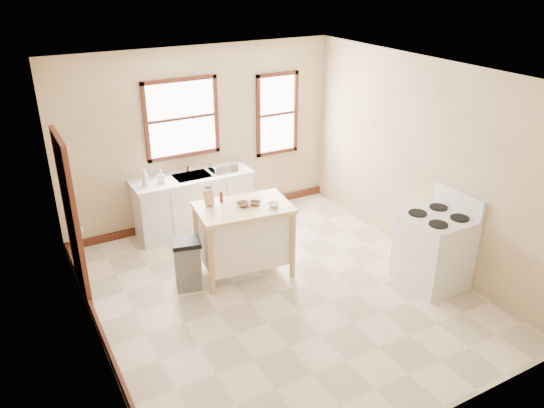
% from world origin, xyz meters
% --- Properties ---
extents(floor, '(5.00, 5.00, 0.00)m').
position_xyz_m(floor, '(0.00, 0.00, 0.00)').
color(floor, beige).
rests_on(floor, ground).
extents(ceiling, '(5.00, 5.00, 0.00)m').
position_xyz_m(ceiling, '(0.00, 0.00, 2.80)').
color(ceiling, white).
rests_on(ceiling, ground).
extents(wall_back, '(4.50, 0.04, 2.80)m').
position_xyz_m(wall_back, '(0.00, 2.50, 1.40)').
color(wall_back, beige).
rests_on(wall_back, ground).
extents(wall_left, '(0.04, 5.00, 2.80)m').
position_xyz_m(wall_left, '(-2.25, 0.00, 1.40)').
color(wall_left, beige).
rests_on(wall_left, ground).
extents(wall_right, '(0.04, 5.00, 2.80)m').
position_xyz_m(wall_right, '(2.25, 0.00, 1.40)').
color(wall_right, beige).
rests_on(wall_right, ground).
extents(window_main, '(1.17, 0.06, 1.22)m').
position_xyz_m(window_main, '(-0.30, 2.48, 1.75)').
color(window_main, '#3A180F').
rests_on(window_main, wall_back).
extents(window_side, '(0.77, 0.06, 1.37)m').
position_xyz_m(window_side, '(1.35, 2.48, 1.60)').
color(window_side, '#3A180F').
rests_on(window_side, wall_back).
extents(door_left, '(0.06, 0.90, 2.10)m').
position_xyz_m(door_left, '(-2.21, 1.30, 1.05)').
color(door_left, '#3A180F').
rests_on(door_left, ground).
extents(baseboard_back, '(4.50, 0.04, 0.12)m').
position_xyz_m(baseboard_back, '(0.00, 2.47, 0.06)').
color(baseboard_back, '#3A180F').
rests_on(baseboard_back, ground).
extents(baseboard_left, '(0.04, 5.00, 0.12)m').
position_xyz_m(baseboard_left, '(-2.22, 0.00, 0.06)').
color(baseboard_left, '#3A180F').
rests_on(baseboard_left, ground).
extents(sink_counter, '(1.86, 0.62, 0.92)m').
position_xyz_m(sink_counter, '(-0.30, 2.20, 0.46)').
color(sink_counter, silver).
rests_on(sink_counter, ground).
extents(faucet, '(0.03, 0.03, 0.22)m').
position_xyz_m(faucet, '(-0.30, 2.38, 1.03)').
color(faucet, silver).
rests_on(faucet, sink_counter).
extents(soap_bottle_a, '(0.11, 0.11, 0.26)m').
position_xyz_m(soap_bottle_a, '(-1.03, 2.16, 1.05)').
color(soap_bottle_a, '#B2B2B2').
rests_on(soap_bottle_a, sink_counter).
extents(soap_bottle_b, '(0.10, 0.10, 0.19)m').
position_xyz_m(soap_bottle_b, '(-0.79, 2.16, 1.02)').
color(soap_bottle_b, '#B2B2B2').
rests_on(soap_bottle_b, sink_counter).
extents(dish_rack, '(0.47, 0.40, 0.10)m').
position_xyz_m(dish_rack, '(0.20, 2.14, 0.97)').
color(dish_rack, silver).
rests_on(dish_rack, sink_counter).
extents(kitchen_island, '(1.31, 0.92, 1.00)m').
position_xyz_m(kitchen_island, '(-0.17, 0.67, 0.50)').
color(kitchen_island, '#F7C991').
rests_on(kitchen_island, ground).
extents(knife_block, '(0.10, 0.10, 0.20)m').
position_xyz_m(knife_block, '(-0.55, 0.92, 1.10)').
color(knife_block, tan).
rests_on(knife_block, kitchen_island).
extents(pepper_grinder, '(0.05, 0.05, 0.15)m').
position_xyz_m(pepper_grinder, '(-0.37, 0.93, 1.08)').
color(pepper_grinder, '#461F12').
rests_on(pepper_grinder, kitchen_island).
extents(bowl_a, '(0.19, 0.19, 0.04)m').
position_xyz_m(bowl_a, '(-0.17, 0.67, 1.03)').
color(bowl_a, brown).
rests_on(bowl_a, kitchen_island).
extents(bowl_b, '(0.22, 0.22, 0.04)m').
position_xyz_m(bowl_b, '(-0.02, 0.63, 1.02)').
color(bowl_b, brown).
rests_on(bowl_b, kitchen_island).
extents(bowl_c, '(0.19, 0.19, 0.05)m').
position_xyz_m(bowl_c, '(0.17, 0.46, 1.03)').
color(bowl_c, white).
rests_on(bowl_c, kitchen_island).
extents(trash_bin, '(0.42, 0.38, 0.70)m').
position_xyz_m(trash_bin, '(-0.98, 0.68, 0.35)').
color(trash_bin, '#5D5C5A').
rests_on(trash_bin, ground).
extents(gas_stove, '(0.78, 0.80, 1.25)m').
position_xyz_m(gas_stove, '(1.88, -0.75, 0.62)').
color(gas_stove, white).
rests_on(gas_stove, ground).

